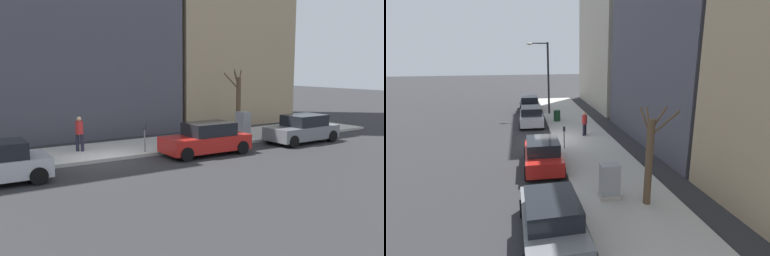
# 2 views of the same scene
# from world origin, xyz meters

# --- Properties ---
(ground_plane) EXTENTS (120.00, 120.00, 0.00)m
(ground_plane) POSITION_xyz_m (0.00, 0.00, 0.00)
(ground_plane) COLOR #2B2B2D
(sidewalk) EXTENTS (4.00, 36.00, 0.15)m
(sidewalk) POSITION_xyz_m (2.00, 0.00, 0.07)
(sidewalk) COLOR #B2AFA8
(sidewalk) RESTS_ON ground
(parked_car_grey) EXTENTS (2.02, 4.25, 1.52)m
(parked_car_grey) POSITION_xyz_m (-1.22, -10.82, 0.74)
(parked_car_grey) COLOR slate
(parked_car_grey) RESTS_ON ground
(parked_car_red) EXTENTS (1.97, 4.23, 1.52)m
(parked_car_red) POSITION_xyz_m (-1.02, -4.56, 0.74)
(parked_car_red) COLOR red
(parked_car_red) RESTS_ON ground
(parked_car_silver) EXTENTS (1.99, 4.23, 1.52)m
(parked_car_silver) POSITION_xyz_m (-1.25, 4.89, 0.74)
(parked_car_silver) COLOR #B7B7BC
(parked_car_silver) RESTS_ON ground
(parked_car_black) EXTENTS (1.93, 4.20, 1.52)m
(parked_car_black) POSITION_xyz_m (-1.22, 10.90, 0.74)
(parked_car_black) COLOR black
(parked_car_black) RESTS_ON ground
(parking_meter) EXTENTS (0.14, 0.10, 1.35)m
(parking_meter) POSITION_xyz_m (0.45, -2.05, 0.98)
(parking_meter) COLOR slate
(parking_meter) RESTS_ON sidewalk
(utility_box) EXTENTS (0.83, 0.61, 1.43)m
(utility_box) POSITION_xyz_m (1.30, -8.73, 0.85)
(utility_box) COLOR #A8A399
(utility_box) RESTS_ON sidewalk
(streetlamp) EXTENTS (1.97, 0.32, 6.50)m
(streetlamp) POSITION_xyz_m (0.28, 8.63, 4.02)
(streetlamp) COLOR black
(streetlamp) RESTS_ON sidewalk
(bare_tree) EXTENTS (0.98, 1.73, 3.81)m
(bare_tree) POSITION_xyz_m (2.62, -9.40, 1.99)
(bare_tree) COLOR brown
(bare_tree) RESTS_ON sidewalk
(trash_bin) EXTENTS (0.56, 0.56, 0.90)m
(trash_bin) POSITION_xyz_m (0.90, 5.33, 0.60)
(trash_bin) COLOR #14381E
(trash_bin) RESTS_ON sidewalk
(pedestrian_near_meter) EXTENTS (0.36, 0.36, 1.66)m
(pedestrian_near_meter) POSITION_xyz_m (2.24, 0.48, 1.09)
(pedestrian_near_meter) COLOR #1E1E2D
(pedestrian_near_meter) RESTS_ON sidewalk
(office_tower_right) EXTENTS (12.84, 12.84, 21.24)m
(office_tower_right) POSITION_xyz_m (11.92, 12.67, 10.62)
(office_tower_right) COLOR #BCB29E
(office_tower_right) RESTS_ON ground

